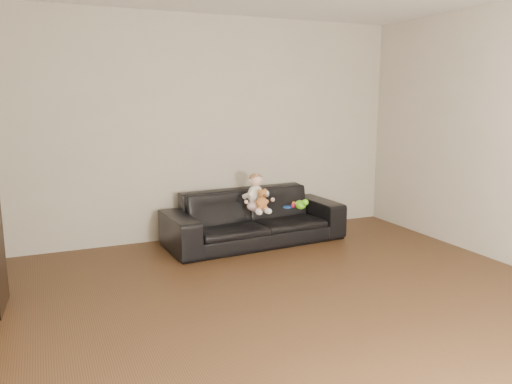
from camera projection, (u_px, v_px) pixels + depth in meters
name	position (u px, v px, depth m)	size (l,w,h in m)	color
floor	(320.00, 330.00, 3.63)	(5.50, 5.50, 0.00)	#472D19
wall_back	(203.00, 129.00, 5.86)	(5.00, 5.00, 0.00)	#B4AA97
sofa	(254.00, 217.00, 5.77)	(2.06, 0.80, 0.60)	black
baby	(256.00, 195.00, 5.61)	(0.30, 0.37, 0.43)	#F8D3D2
teddy_bear	(262.00, 199.00, 5.50)	(0.15, 0.15, 0.23)	#B26933
toy_green	(300.00, 205.00, 5.74)	(0.13, 0.15, 0.11)	#6AE41A
toy_rattle	(294.00, 205.00, 5.81)	(0.07, 0.07, 0.07)	#E31A44
toy_blue_disc	(288.00, 207.00, 5.83)	(0.11, 0.11, 0.02)	blue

